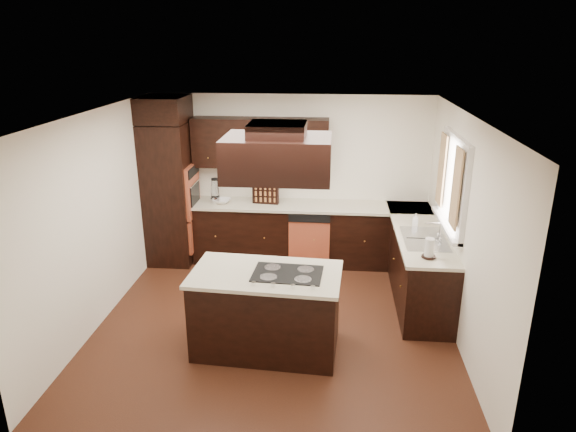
% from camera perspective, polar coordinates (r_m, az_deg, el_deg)
% --- Properties ---
extents(floor, '(4.20, 4.20, 0.02)m').
position_cam_1_polar(floor, '(6.41, -1.40, -11.60)').
color(floor, '#5B2D1A').
rests_on(floor, ground).
extents(ceiling, '(4.20, 4.20, 0.02)m').
position_cam_1_polar(ceiling, '(5.56, -1.62, 11.30)').
color(ceiling, white).
rests_on(ceiling, ground).
extents(wall_back, '(4.20, 0.02, 2.50)m').
position_cam_1_polar(wall_back, '(7.87, 0.27, 4.33)').
color(wall_back, white).
rests_on(wall_back, ground).
extents(wall_front, '(4.20, 0.02, 2.50)m').
position_cam_1_polar(wall_front, '(3.98, -5.08, -11.54)').
color(wall_front, white).
rests_on(wall_front, ground).
extents(wall_left, '(0.02, 4.20, 2.50)m').
position_cam_1_polar(wall_left, '(6.45, -20.46, -0.33)').
color(wall_left, white).
rests_on(wall_left, ground).
extents(wall_right, '(0.02, 4.20, 2.50)m').
position_cam_1_polar(wall_right, '(6.01, 18.91, -1.56)').
color(wall_right, white).
rests_on(wall_right, ground).
extents(oven_column, '(0.65, 0.75, 2.12)m').
position_cam_1_polar(oven_column, '(7.89, -12.96, 2.44)').
color(oven_column, black).
rests_on(oven_column, floor).
extents(wall_oven_face, '(0.05, 0.62, 0.78)m').
position_cam_1_polar(wall_oven_face, '(7.77, -10.53, 2.81)').
color(wall_oven_face, '#BE5232').
rests_on(wall_oven_face, oven_column).
extents(base_cabinets_back, '(2.93, 0.60, 0.88)m').
position_cam_1_polar(base_cabinets_back, '(7.83, 0.32, -2.00)').
color(base_cabinets_back, black).
rests_on(base_cabinets_back, floor).
extents(base_cabinets_right, '(0.60, 2.40, 0.88)m').
position_cam_1_polar(base_cabinets_right, '(7.06, 14.15, -5.05)').
color(base_cabinets_right, black).
rests_on(base_cabinets_right, floor).
extents(countertop_back, '(2.93, 0.63, 0.04)m').
position_cam_1_polar(countertop_back, '(7.66, 0.32, 1.17)').
color(countertop_back, beige).
rests_on(countertop_back, base_cabinets_back).
extents(countertop_right, '(0.63, 2.40, 0.04)m').
position_cam_1_polar(countertop_right, '(6.89, 14.34, -1.56)').
color(countertop_right, beige).
rests_on(countertop_right, base_cabinets_right).
extents(upper_cabinets, '(2.00, 0.34, 0.72)m').
position_cam_1_polar(upper_cabinets, '(7.62, -3.10, 8.13)').
color(upper_cabinets, black).
rests_on(upper_cabinets, wall_back).
extents(dishwasher_front, '(0.60, 0.05, 0.72)m').
position_cam_1_polar(dishwasher_front, '(7.55, 2.35, -3.19)').
color(dishwasher_front, '#BE5232').
rests_on(dishwasher_front, floor).
extents(window_frame, '(0.06, 1.32, 1.12)m').
position_cam_1_polar(window_frame, '(6.39, 17.87, 3.56)').
color(window_frame, white).
rests_on(window_frame, wall_right).
extents(window_pane, '(0.00, 1.20, 1.00)m').
position_cam_1_polar(window_pane, '(6.40, 18.11, 3.54)').
color(window_pane, white).
rests_on(window_pane, wall_right).
extents(curtain_left, '(0.02, 0.34, 0.90)m').
position_cam_1_polar(curtain_left, '(5.97, 18.17, 2.95)').
color(curtain_left, beige).
rests_on(curtain_left, wall_right).
extents(curtain_right, '(0.02, 0.34, 0.90)m').
position_cam_1_polar(curtain_right, '(6.76, 16.69, 4.95)').
color(curtain_right, beige).
rests_on(curtain_right, wall_right).
extents(sink_rim, '(0.52, 0.84, 0.01)m').
position_cam_1_polar(sink_rim, '(6.56, 14.93, -2.45)').
color(sink_rim, silver).
rests_on(sink_rim, countertop_right).
extents(island, '(1.58, 0.93, 0.88)m').
position_cam_1_polar(island, '(5.70, -2.41, -10.66)').
color(island, black).
rests_on(island, floor).
extents(island_top, '(1.64, 0.99, 0.04)m').
position_cam_1_polar(island_top, '(5.48, -2.48, -6.49)').
color(island_top, beige).
rests_on(island_top, island).
extents(cooktop, '(0.75, 0.53, 0.01)m').
position_cam_1_polar(cooktop, '(5.43, -0.06, -6.41)').
color(cooktop, black).
rests_on(cooktop, island_top).
extents(range_hood, '(1.05, 0.72, 0.42)m').
position_cam_1_polar(range_hood, '(5.07, -1.18, 6.50)').
color(range_hood, black).
rests_on(range_hood, ceiling).
extents(hood_duct, '(0.55, 0.50, 0.13)m').
position_cam_1_polar(hood_duct, '(5.02, -1.21, 9.57)').
color(hood_duct, black).
rests_on(hood_duct, ceiling).
extents(blender_base, '(0.15, 0.15, 0.10)m').
position_cam_1_polar(blender_base, '(7.77, -8.06, 1.79)').
color(blender_base, silver).
rests_on(blender_base, countertop_back).
extents(blender_pitcher, '(0.13, 0.13, 0.26)m').
position_cam_1_polar(blender_pitcher, '(7.72, -8.12, 3.06)').
color(blender_pitcher, silver).
rests_on(blender_pitcher, blender_base).
extents(spice_rack, '(0.40, 0.14, 0.32)m').
position_cam_1_polar(spice_rack, '(7.66, -2.49, 2.59)').
color(spice_rack, black).
rests_on(spice_rack, countertop_back).
extents(mixing_bowl, '(0.29, 0.29, 0.06)m').
position_cam_1_polar(mixing_bowl, '(7.76, -7.36, 1.65)').
color(mixing_bowl, white).
rests_on(mixing_bowl, countertop_back).
extents(soap_bottle, '(0.09, 0.09, 0.16)m').
position_cam_1_polar(soap_bottle, '(6.97, 13.99, -0.38)').
color(soap_bottle, white).
rests_on(soap_bottle, countertop_right).
extents(paper_towel, '(0.13, 0.13, 0.23)m').
position_cam_1_polar(paper_towel, '(5.99, 15.43, -3.48)').
color(paper_towel, white).
rests_on(paper_towel, countertop_right).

